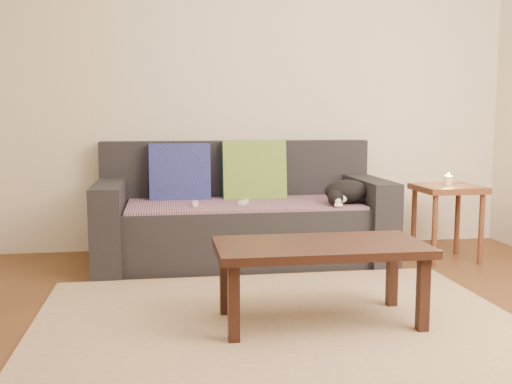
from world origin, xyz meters
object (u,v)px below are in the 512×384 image
coffee_table (320,253)px  wii_remote_b (244,202)px  sofa (242,218)px  side_table (447,199)px  cat (346,192)px  wii_remote_a (195,204)px

coffee_table → wii_remote_b: bearing=99.6°
sofa → side_table: (1.50, -0.26, 0.15)m
sofa → side_table: bearing=-9.7°
cat → side_table: cat is taller
sofa → wii_remote_a: bearing=-149.3°
sofa → wii_remote_a: (-0.35, -0.21, 0.15)m
wii_remote_a → wii_remote_b: same height
wii_remote_b → coffee_table: (0.22, -1.29, -0.08)m
wii_remote_a → sofa: bearing=-56.6°
sofa → wii_remote_b: sofa is taller
wii_remote_a → side_table: side_table is taller
cat → wii_remote_a: cat is taller
sofa → cat: bearing=-20.0°
cat → wii_remote_a: bearing=165.7°
cat → side_table: (0.78, 0.01, -0.06)m
cat → coffee_table: (-0.51, -1.21, -0.15)m
wii_remote_b → side_table: side_table is taller
cat → wii_remote_b: size_ratio=2.62×
wii_remote_b → coffee_table: size_ratio=0.14×
cat → wii_remote_a: 1.08m
side_table → coffee_table: side_table is taller
wii_remote_b → coffee_table: wii_remote_b is taller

